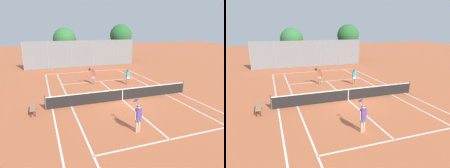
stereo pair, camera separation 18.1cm
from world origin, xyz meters
TOP-DOWN VIEW (x-y plane):
  - ground_plane at (0.00, 0.00)m, footprint 120.00×120.00m
  - court_line_markings at (0.00, 0.00)m, footprint 11.10×23.90m
  - tennis_net at (0.00, 0.00)m, footprint 12.00×0.10m
  - player_near_side at (-1.19, -5.03)m, footprint 0.51×0.85m
  - player_far_left at (-0.96, 5.51)m, footprint 0.87×0.67m
  - player_far_right at (2.39, 4.23)m, footprint 0.44×0.50m
  - loose_tennis_ball_0 at (2.75, 11.07)m, footprint 0.07×0.07m
  - loose_tennis_ball_2 at (5.05, 4.55)m, footprint 0.07×0.07m
  - courtside_bench at (-6.79, -0.29)m, footprint 0.36×1.50m
  - back_fence at (0.00, 15.51)m, footprint 16.46×0.08m
  - tree_behind_left at (-2.25, 17.83)m, footprint 3.49×3.49m
  - tree_behind_right at (7.92, 19.43)m, footprint 3.87×3.87m

SIDE VIEW (x-z plane):
  - ground_plane at x=0.00m, z-range 0.00..0.00m
  - court_line_markings at x=0.00m, z-range 0.00..0.01m
  - loose_tennis_ball_0 at x=2.75m, z-range 0.00..0.07m
  - loose_tennis_ball_2 at x=5.05m, z-range 0.00..0.07m
  - courtside_bench at x=-6.79m, z-range 0.18..0.64m
  - tennis_net at x=0.00m, z-range -0.03..1.04m
  - player_far_right at x=2.39m, z-range 0.11..1.71m
  - player_near_side at x=-1.19m, z-range 0.04..1.81m
  - player_far_left at x=-0.96m, z-range 0.04..1.81m
  - back_fence at x=0.00m, z-range 0.00..3.96m
  - tree_behind_left at x=-2.25m, z-range 1.05..6.81m
  - tree_behind_right at x=7.92m, z-range 1.12..7.48m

